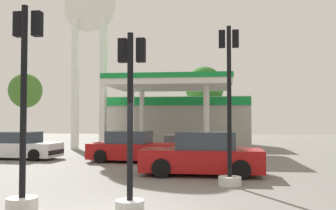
% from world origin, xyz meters
% --- Properties ---
extents(gas_station, '(10.81, 12.01, 4.79)m').
position_xyz_m(gas_station, '(-0.59, 21.26, 2.20)').
color(gas_station, '#ADA89E').
rests_on(gas_station, ground).
extents(station_pole_sign, '(3.74, 0.56, 13.17)m').
position_xyz_m(station_pole_sign, '(-6.65, 17.51, 8.33)').
color(station_pole_sign, white).
rests_on(station_pole_sign, ground).
extents(car_1, '(4.62, 2.17, 1.64)m').
position_xyz_m(car_1, '(1.68, 6.18, 0.74)').
color(car_1, black).
rests_on(car_1, ground).
extents(car_2, '(4.43, 2.29, 1.53)m').
position_xyz_m(car_2, '(-1.94, 10.18, 0.69)').
color(car_2, black).
rests_on(car_2, ground).
extents(car_3, '(4.18, 2.14, 1.45)m').
position_xyz_m(car_3, '(-8.07, 10.77, 0.66)').
color(car_3, black).
rests_on(car_3, ground).
extents(traffic_signal_0, '(0.69, 0.70, 4.69)m').
position_xyz_m(traffic_signal_0, '(-2.11, -0.26, 1.62)').
color(traffic_signal_0, silver).
rests_on(traffic_signal_0, ground).
extents(traffic_signal_1, '(0.67, 0.69, 4.15)m').
position_xyz_m(traffic_signal_1, '(0.18, 0.39, 1.70)').
color(traffic_signal_1, silver).
rests_on(traffic_signal_1, ground).
extents(traffic_signal_2, '(0.73, 0.73, 5.14)m').
position_xyz_m(traffic_signal_2, '(2.62, 4.02, 1.91)').
color(traffic_signal_2, silver).
rests_on(traffic_signal_2, ground).
extents(tree_0, '(3.04, 3.04, 6.39)m').
position_xyz_m(tree_0, '(-15.23, 24.74, 4.76)').
color(tree_0, brown).
rests_on(tree_0, ground).
extents(tree_1, '(3.43, 3.43, 6.84)m').
position_xyz_m(tree_1, '(1.33, 25.52, 4.99)').
color(tree_1, brown).
rests_on(tree_1, ground).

